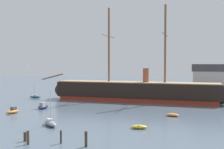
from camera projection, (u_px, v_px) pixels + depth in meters
The scene contains 13 objects.
tall_ship at pixel (136, 91), 89.12m from camera, with size 60.15×12.51×28.93m.
sailboat_near_centre at pixel (50, 123), 54.61m from camera, with size 4.90×4.49×6.67m.
motorboat_mid_left at pixel (13, 111), 68.14m from camera, with size 1.90×3.72×1.50m.
dinghy_mid_right at pixel (139, 127), 52.21m from camera, with size 3.18×1.92×0.70m.
motorboat_alongside_bow at pixel (43, 106), 74.84m from camera, with size 1.80×4.08×1.70m.
dinghy_alongside_stern at pixel (172, 115), 64.10m from camera, with size 3.06×1.63×0.69m.
sailboat_far_left at pixel (35, 97), 97.75m from camera, with size 4.14×1.73×5.23m.
dinghy_distant_centre at pixel (130, 97), 97.28m from camera, with size 2.87×1.57×0.64m.
mooring_piling_nearest at pixel (61, 137), 42.68m from camera, with size 0.29×0.29×1.95m, color #423323.
mooring_piling_left_pair at pixel (28, 138), 42.15m from camera, with size 0.40×0.40×2.01m, color #4C3D2D.
mooring_piling_right_pair at pixel (25, 137), 43.84m from camera, with size 0.42×0.42×1.40m, color #423323.
mooring_piling_midwater at pixel (86, 139), 40.98m from camera, with size 0.40×0.40×2.21m, color #423323.
seagull_in_flight at pixel (28, 66), 53.84m from camera, with size 1.32×0.41×0.14m.
Camera 1 is at (27.46, -28.89, 11.86)m, focal length 46.75 mm.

